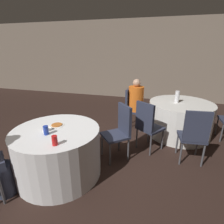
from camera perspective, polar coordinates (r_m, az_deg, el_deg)
name	(u,v)px	position (r m, az deg, el deg)	size (l,w,h in m)	color
ground_plane	(75,169)	(3.01, -12.00, -17.65)	(16.00, 16.00, 0.00)	black
wall_back	(129,60)	(6.77, 5.62, 16.40)	(16.00, 0.06, 2.80)	gray
table_near	(58,152)	(2.78, -17.13, -12.41)	(1.24, 1.24, 0.73)	white
table_far	(179,119)	(4.11, 21.16, -2.03)	(1.34, 1.34, 0.73)	white
chair_near_northeast	(120,128)	(2.96, 2.68, -5.12)	(0.56, 0.56, 0.95)	#2D3347
chair_far_southwest	(147,123)	(3.20, 11.45, -3.53)	(0.56, 0.56, 0.95)	#2D3347
chair_far_south	(194,133)	(3.07, 25.25, -6.21)	(0.44, 0.44, 0.95)	#2D3347
chair_far_west	(131,105)	(4.13, 6.38, 2.19)	(0.43, 0.43, 0.95)	#2D3347
person_orange_shirt	(138,104)	(4.09, 8.62, 2.52)	(0.51, 0.35, 1.18)	black
pizza_plate_near	(57,125)	(2.73, -17.57, -4.08)	(0.22, 0.22, 0.02)	white
soda_can_blue	(46,130)	(2.49, -20.77, -5.60)	(0.07, 0.07, 0.12)	#1E38A5
soda_can_red	(55,140)	(2.19, -18.22, -8.81)	(0.07, 0.07, 0.12)	red
cup_near	(46,128)	(2.59, -20.89, -4.95)	(0.07, 0.07, 0.09)	white
bottle_far	(177,97)	(3.94, 20.48, 4.69)	(0.09, 0.09, 0.25)	white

